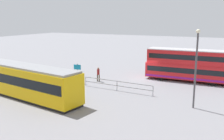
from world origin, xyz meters
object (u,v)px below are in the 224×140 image
pedestrian_near_railing (98,73)px  info_sign (77,70)px  double_decker_bus (189,65)px  street_lamp (196,63)px  tram_yellow (25,81)px

pedestrian_near_railing → info_sign: size_ratio=0.75×
info_sign → double_decker_bus: bearing=-150.0°
double_decker_bus → pedestrian_near_railing: bearing=26.9°
double_decker_bus → pedestrian_near_railing: 11.42m
double_decker_bus → info_sign: bearing=30.0°
pedestrian_near_railing → street_lamp: street_lamp is taller
pedestrian_near_railing → info_sign: info_sign is taller
street_lamp → double_decker_bus: bearing=-78.2°
double_decker_bus → tram_yellow: double_decker_bus is taller
double_decker_bus → tram_yellow: bearing=45.6°
double_decker_bus → street_lamp: size_ratio=1.55×
tram_yellow → info_sign: (-1.61, -7.00, -0.08)m
double_decker_bus → street_lamp: (-2.06, 9.87, 1.99)m
double_decker_bus → pedestrian_near_railing: size_ratio=6.00×
double_decker_bus → street_lamp: street_lamp is taller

